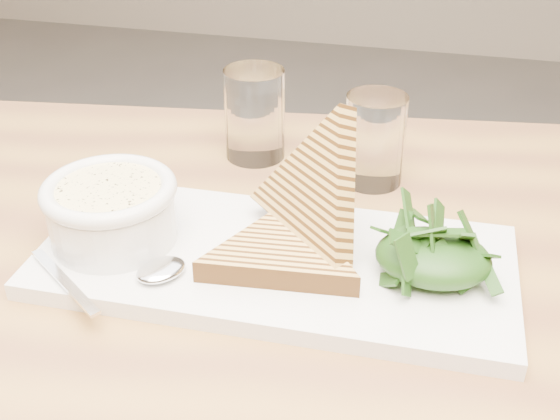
% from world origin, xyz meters
% --- Properties ---
extents(table_top, '(1.34, 0.98, 0.04)m').
position_xyz_m(table_top, '(-0.18, 0.14, 0.71)').
color(table_top, olive).
rests_on(table_top, ground).
extents(table_leg_bl, '(0.06, 0.06, 0.69)m').
position_xyz_m(table_leg_bl, '(-0.75, 0.50, 0.34)').
color(table_leg_bl, olive).
rests_on(table_leg_bl, ground).
extents(platter, '(0.42, 0.19, 0.02)m').
position_xyz_m(platter, '(-0.23, 0.20, 0.73)').
color(platter, white).
rests_on(platter, table_top).
extents(soup_bowl, '(0.11, 0.11, 0.04)m').
position_xyz_m(soup_bowl, '(-0.38, 0.19, 0.77)').
color(soup_bowl, white).
rests_on(soup_bowl, platter).
extents(soup, '(0.10, 0.10, 0.01)m').
position_xyz_m(soup, '(-0.38, 0.19, 0.79)').
color(soup, '#F9E699').
rests_on(soup, soup_bowl).
extents(bowl_rim, '(0.12, 0.12, 0.01)m').
position_xyz_m(bowl_rim, '(-0.38, 0.19, 0.79)').
color(bowl_rim, white).
rests_on(bowl_rim, soup_bowl).
extents(sandwich_flat, '(0.17, 0.17, 0.02)m').
position_xyz_m(sandwich_flat, '(-0.22, 0.19, 0.75)').
color(sandwich_flat, tan).
rests_on(sandwich_flat, platter).
extents(sandwich_lean, '(0.22, 0.22, 0.18)m').
position_xyz_m(sandwich_lean, '(-0.20, 0.23, 0.79)').
color(sandwich_lean, tan).
rests_on(sandwich_lean, sandwich_flat).
extents(salad_base, '(0.10, 0.08, 0.04)m').
position_xyz_m(salad_base, '(-0.10, 0.20, 0.76)').
color(salad_base, '#143410').
rests_on(salad_base, platter).
extents(arugula_pile, '(0.11, 0.10, 0.05)m').
position_xyz_m(arugula_pile, '(-0.10, 0.20, 0.77)').
color(arugula_pile, '#254D14').
rests_on(arugula_pile, platter).
extents(spoon_bowl, '(0.05, 0.06, 0.01)m').
position_xyz_m(spoon_bowl, '(-0.32, 0.15, 0.75)').
color(spoon_bowl, silver).
rests_on(spoon_bowl, platter).
extents(spoon_handle, '(0.09, 0.07, 0.00)m').
position_xyz_m(spoon_handle, '(-0.39, 0.11, 0.75)').
color(spoon_handle, silver).
rests_on(spoon_handle, platter).
extents(glass_near, '(0.07, 0.07, 0.10)m').
position_xyz_m(glass_near, '(-0.31, 0.41, 0.78)').
color(glass_near, white).
rests_on(glass_near, table_top).
extents(glass_far, '(0.06, 0.06, 0.10)m').
position_xyz_m(glass_far, '(-0.17, 0.38, 0.78)').
color(glass_far, white).
rests_on(glass_far, table_top).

